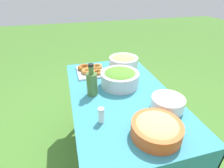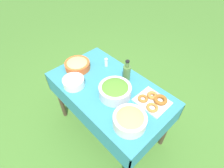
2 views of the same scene
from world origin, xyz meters
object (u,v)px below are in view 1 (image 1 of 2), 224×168
at_px(salad_bowl, 120,77).
at_px(bread_bowl, 124,61).
at_px(pasta_bowl, 157,128).
at_px(plate_stack, 168,103).
at_px(donut_platter, 90,70).
at_px(olive_oil_bottle, 92,83).

distance_m(salad_bowl, bread_bowl, 0.34).
relative_size(pasta_bowl, plate_stack, 1.28).
bearing_deg(bread_bowl, plate_stack, 5.75).
bearing_deg(pasta_bowl, donut_platter, -165.92).
distance_m(plate_stack, bread_bowl, 0.69).
xyz_separation_m(pasta_bowl, donut_platter, (-0.87, -0.22, -0.03)).
xyz_separation_m(pasta_bowl, bread_bowl, (-0.88, 0.11, 0.02)).
height_order(donut_platter, olive_oil_bottle, olive_oil_bottle).
bearing_deg(pasta_bowl, plate_stack, 136.74).
bearing_deg(donut_platter, salad_bowl, 32.61).
xyz_separation_m(salad_bowl, pasta_bowl, (0.57, 0.03, -0.02)).
distance_m(pasta_bowl, donut_platter, 0.89).
bearing_deg(salad_bowl, bread_bowl, 156.27).
height_order(pasta_bowl, donut_platter, pasta_bowl).
distance_m(donut_platter, bread_bowl, 0.33).
distance_m(pasta_bowl, plate_stack, 0.26).
xyz_separation_m(olive_oil_bottle, bread_bowl, (-0.39, 0.37, -0.03)).
xyz_separation_m(donut_platter, olive_oil_bottle, (0.38, -0.04, 0.07)).
bearing_deg(plate_stack, pasta_bowl, -43.26).
height_order(olive_oil_bottle, bread_bowl, olive_oil_bottle).
bearing_deg(pasta_bowl, salad_bowl, -177.46).
xyz_separation_m(pasta_bowl, plate_stack, (-0.19, 0.18, -0.01)).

